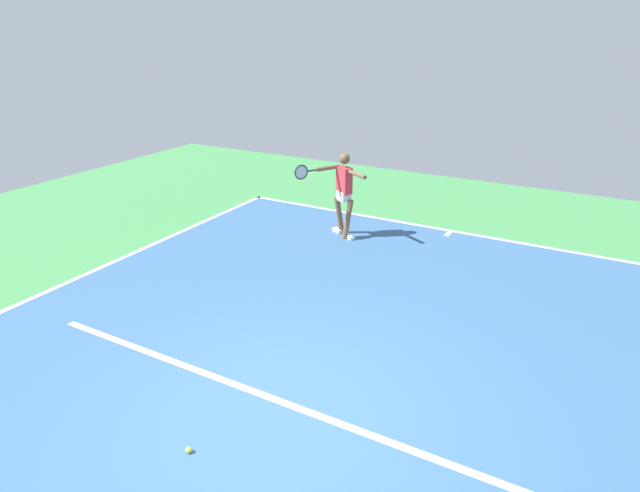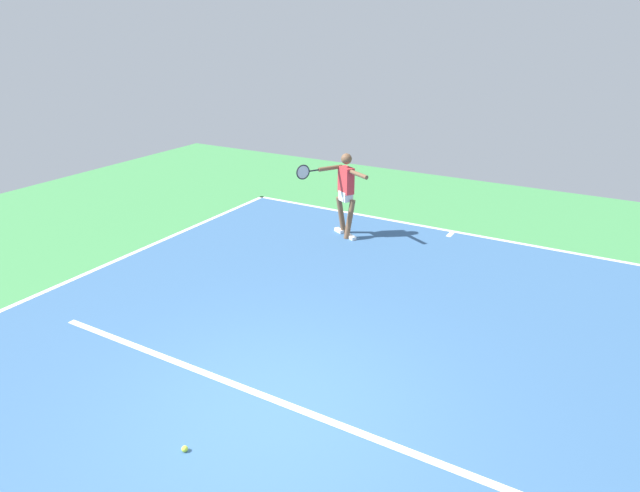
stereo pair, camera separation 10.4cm
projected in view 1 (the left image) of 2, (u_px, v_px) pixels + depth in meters
The scene contains 8 objects.
ground_plane at pixel (277, 414), 6.08m from camera, with size 21.99×21.99×0.00m, color #428E4C.
court_surface at pixel (277, 414), 6.08m from camera, with size 10.02×13.47×0.00m, color #38608E.
court_line_baseline_near at pixel (451, 231), 11.49m from camera, with size 10.02×0.10×0.01m, color white.
court_line_sideline_right at pixel (7, 309), 8.32m from camera, with size 0.10×13.47×0.01m, color white.
court_line_service at pixel (287, 404), 6.25m from camera, with size 7.51×0.10×0.01m, color white.
court_line_centre_mark at pixel (448, 234), 11.33m from camera, with size 0.10×0.30×0.01m, color white.
tennis_player at pixel (343, 190), 10.86m from camera, with size 1.29×1.03×1.73m.
tennis_ball_by_baseline at pixel (189, 450), 5.52m from camera, with size 0.07×0.07×0.07m, color #C6E53D.
Camera 1 is at (-2.82, 4.06, 4.05)m, focal length 30.46 mm.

